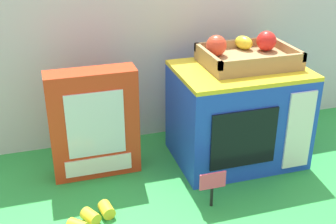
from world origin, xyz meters
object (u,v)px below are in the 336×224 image
Objects in this scene: cookie_set_box at (94,124)px; price_sign at (212,184)px; toy_microwave at (238,114)px; food_groups_crate at (246,55)px; loose_toy_banana at (92,217)px.

price_sign is at bearing -44.27° from cookie_set_box.
food_groups_crate reaches higher than toy_microwave.
price_sign is (0.26, -0.25, -0.09)m from cookie_set_box.
toy_microwave is at bearing 21.83° from loose_toy_banana.
food_groups_crate reaches higher than price_sign.
price_sign is 0.81× the size of loose_toy_banana.
food_groups_crate is 0.84× the size of cookie_set_box.
price_sign is (-0.19, -0.24, -0.25)m from food_groups_crate.
loose_toy_banana is (-0.30, 0.02, -0.05)m from price_sign.
price_sign is 0.31m from loose_toy_banana.
toy_microwave is 1.18× the size of cookie_set_box.
toy_microwave is at bearing -5.45° from cookie_set_box.
cookie_set_box reaches higher than loose_toy_banana.
food_groups_crate reaches higher than loose_toy_banana.
food_groups_crate is at bearing 51.63° from price_sign.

